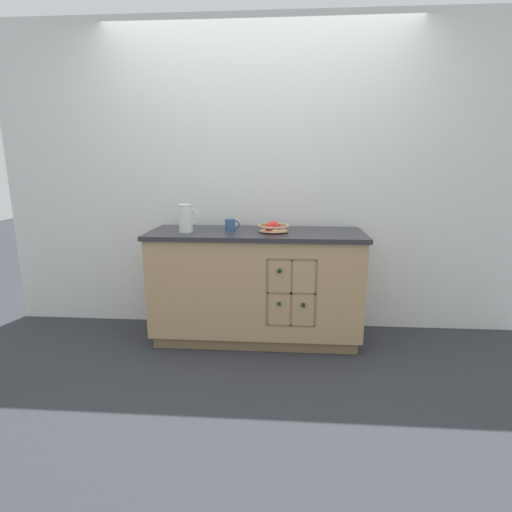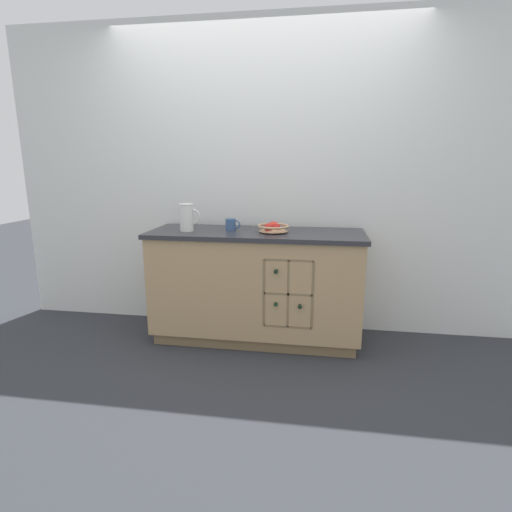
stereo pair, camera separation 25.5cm
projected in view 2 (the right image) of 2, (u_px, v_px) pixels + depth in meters
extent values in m
plane|color=#2D3035|center=(256.00, 338.00, 3.31)|extent=(14.00, 14.00, 0.00)
cube|color=silver|center=(262.00, 180.00, 3.35)|extent=(4.40, 0.06, 2.55)
cube|color=olive|center=(256.00, 333.00, 3.30)|extent=(1.57, 0.49, 0.09)
cube|color=tan|center=(256.00, 283.00, 3.20)|extent=(1.63, 0.55, 0.77)
cube|color=#2D2D33|center=(256.00, 234.00, 3.11)|extent=(1.67, 0.59, 0.03)
cube|color=olive|center=(289.00, 290.00, 2.99)|extent=(0.35, 0.01, 0.51)
cube|color=olive|center=(265.00, 291.00, 2.96)|extent=(0.02, 0.10, 0.51)
cube|color=olive|center=(313.00, 293.00, 2.91)|extent=(0.02, 0.10, 0.51)
cube|color=olive|center=(288.00, 324.00, 2.99)|extent=(0.35, 0.10, 0.02)
cube|color=olive|center=(289.00, 292.00, 2.94)|extent=(0.35, 0.10, 0.02)
cube|color=olive|center=(289.00, 259.00, 2.88)|extent=(0.35, 0.10, 0.02)
cube|color=olive|center=(289.00, 292.00, 2.94)|extent=(0.02, 0.10, 0.51)
cylinder|color=#19381E|center=(278.00, 296.00, 3.09)|extent=(0.08, 0.21, 0.08)
cylinder|color=#19381E|center=(276.00, 303.00, 2.95)|extent=(0.03, 0.09, 0.03)
cylinder|color=black|center=(301.00, 299.00, 3.03)|extent=(0.07, 0.18, 0.07)
cylinder|color=black|center=(300.00, 305.00, 2.90)|extent=(0.03, 0.08, 0.03)
cylinder|color=black|center=(279.00, 265.00, 3.02)|extent=(0.08, 0.21, 0.08)
cylinder|color=black|center=(276.00, 270.00, 2.88)|extent=(0.03, 0.09, 0.03)
cylinder|color=tan|center=(273.00, 232.00, 3.07)|extent=(0.11, 0.11, 0.01)
cone|color=tan|center=(273.00, 228.00, 3.06)|extent=(0.23, 0.23, 0.05)
torus|color=tan|center=(273.00, 226.00, 3.06)|extent=(0.25, 0.25, 0.02)
sphere|color=red|center=(274.00, 226.00, 3.08)|extent=(0.08, 0.08, 0.08)
sphere|color=red|center=(276.00, 228.00, 3.03)|extent=(0.07, 0.07, 0.07)
sphere|color=red|center=(269.00, 228.00, 3.02)|extent=(0.07, 0.07, 0.07)
cylinder|color=silver|center=(187.00, 217.00, 3.10)|extent=(0.10, 0.10, 0.21)
torus|color=silver|center=(186.00, 204.00, 3.08)|extent=(0.11, 0.11, 0.01)
torus|color=silver|center=(193.00, 216.00, 3.09)|extent=(0.11, 0.01, 0.11)
cylinder|color=#385684|center=(231.00, 225.00, 3.15)|extent=(0.08, 0.08, 0.09)
torus|color=#385684|center=(236.00, 224.00, 3.15)|extent=(0.07, 0.01, 0.07)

